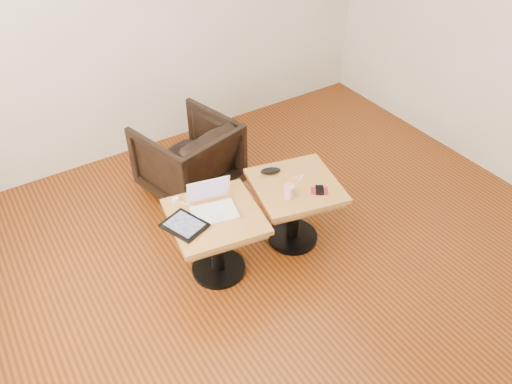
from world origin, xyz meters
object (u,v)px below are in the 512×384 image
side_table_left (216,229)px  laptop (212,205)px  side_table_right (295,198)px  armchair (188,157)px  striped_cup (289,191)px

side_table_left → laptop: size_ratio=2.00×
side_table_right → armchair: size_ratio=0.99×
laptop → side_table_left: bearing=-89.5°
side_table_right → laptop: laptop is taller
side_table_right → striped_cup: size_ratio=7.53×
striped_cup → armchair: (-0.25, 1.09, -0.26)m
side_table_left → side_table_right: 0.65m
side_table_left → armchair: bearing=84.0°
side_table_left → laptop: laptop is taller
side_table_right → laptop: 0.67m
side_table_left → striped_cup: (0.52, -0.12, 0.18)m
striped_cup → side_table_left: bearing=167.5°
side_table_left → laptop: bearing=87.5°
striped_cup → armchair: bearing=103.0°
striped_cup → armchair: 1.15m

